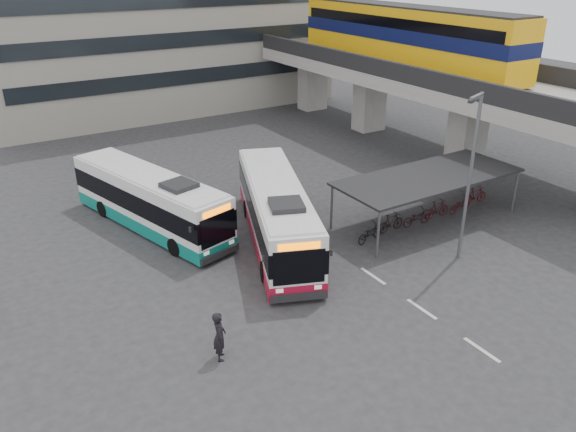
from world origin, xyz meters
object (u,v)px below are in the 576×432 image
pedestrian (219,336)px  lamp_post (470,169)px  bus_teal (150,201)px  bus_main (276,213)px

pedestrian → lamp_post: bearing=-65.6°
bus_teal → bus_main: bearing=-61.6°
bus_main → bus_teal: 6.69m
bus_teal → lamp_post: bearing=-59.5°
bus_teal → lamp_post: lamp_post is taller
bus_teal → pedestrian: bearing=-112.9°
bus_main → lamp_post: size_ratio=1.46×
bus_main → pedestrian: (-6.19, -6.50, -0.60)m
bus_teal → pedestrian: 11.50m
bus_main → bus_teal: bus_main is taller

